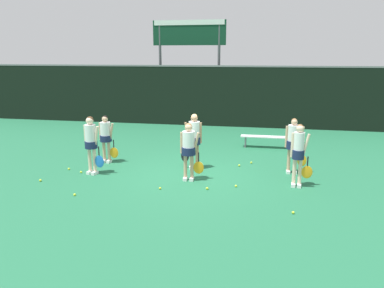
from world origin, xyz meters
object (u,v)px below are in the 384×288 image
player_4 (194,136)px  tennis_ball_1 (160,188)px  tennis_ball_5 (236,186)px  tennis_ball_4 (81,172)px  tennis_ball_9 (75,195)px  tennis_ball_6 (251,163)px  player_0 (91,140)px  tennis_ball_2 (293,213)px  scoreboard (189,43)px  tennis_ball_0 (239,165)px  tennis_ball_8 (207,188)px  player_2 (299,151)px  tennis_ball_7 (40,180)px  player_1 (189,147)px  bench_courtside (268,138)px  tennis_ball_3 (69,169)px  player_3 (106,135)px  player_5 (293,141)px

player_4 → tennis_ball_1: bearing=-108.3°
player_4 → tennis_ball_5: player_4 is taller
tennis_ball_4 → tennis_ball_9: 1.97m
player_4 → tennis_ball_6: size_ratio=26.44×
player_0 → tennis_ball_2: size_ratio=27.29×
scoreboard → tennis_ball_0: size_ratio=80.64×
tennis_ball_5 → tennis_ball_8: 0.84m
player_4 → tennis_ball_2: size_ratio=27.08×
player_2 → tennis_ball_7: 7.43m
player_1 → bench_courtside: bearing=60.0°
scoreboard → bench_courtside: size_ratio=2.52×
bench_courtside → player_4: player_4 is taller
tennis_ball_0 → tennis_ball_7: size_ratio=0.96×
tennis_ball_1 → tennis_ball_6: 3.82m
player_1 → tennis_ball_8: (0.65, -0.70, -0.98)m
player_2 → tennis_ball_3: size_ratio=26.06×
tennis_ball_4 → tennis_ball_8: bearing=-9.8°
tennis_ball_3 → tennis_ball_4: (0.54, -0.23, -0.00)m
tennis_ball_0 → tennis_ball_8: 2.47m
tennis_ball_1 → tennis_ball_7: bearing=-179.5°
tennis_ball_2 → player_3: bearing=151.9°
tennis_ball_2 → tennis_ball_3: size_ratio=0.97×
tennis_ball_2 → tennis_ball_9: tennis_ball_9 is taller
player_2 → tennis_ball_8: bearing=-159.4°
player_0 → tennis_ball_9: bearing=-67.4°
tennis_ball_5 → tennis_ball_7: tennis_ball_7 is taller
scoreboard → player_3: size_ratio=3.31×
player_0 → tennis_ball_1: (2.42, -0.94, -1.04)m
tennis_ball_6 → tennis_ball_7: (-5.97, -3.03, 0.00)m
player_5 → bench_courtside: bearing=100.1°
player_2 → tennis_ball_4: (-6.51, -0.03, -1.00)m
player_4 → tennis_ball_9: bearing=-134.8°
player_3 → tennis_ball_8: player_3 is taller
player_2 → tennis_ball_2: size_ratio=26.89×
tennis_ball_3 → tennis_ball_5: size_ratio=1.05×
player_0 → tennis_ball_5: player_0 is taller
tennis_ball_0 → tennis_ball_6: tennis_ball_6 is taller
player_2 → tennis_ball_3: (-7.05, 0.20, -1.00)m
scoreboard → tennis_ball_3: bearing=-102.2°
player_2 → player_4: (-3.14, 1.13, 0.03)m
player_4 → player_0: bearing=-162.3°
tennis_ball_7 → player_1: bearing=12.7°
tennis_ball_8 → tennis_ball_4: bearing=170.2°
tennis_ball_6 → tennis_ball_8: bearing=-111.5°
player_4 → scoreboard: bearing=99.0°
player_0 → player_5: 6.18m
tennis_ball_1 → tennis_ball_2: same height
player_5 → tennis_ball_2: 3.31m
bench_courtside → tennis_ball_7: (-6.52, -5.38, -0.37)m
player_5 → player_4: bearing=179.0°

